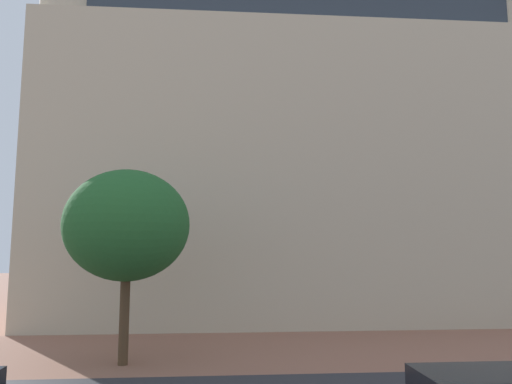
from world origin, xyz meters
TOP-DOWN VIEW (x-y plane):
  - landmark_building at (3.85, 25.27)m, footprint 26.54×14.65m
  - tree_curb_far at (-3.60, 12.83)m, footprint 4.08×4.08m

SIDE VIEW (x-z plane):
  - tree_curb_far at x=-3.60m, z-range 1.30..7.59m
  - landmark_building at x=3.85m, z-range -6.98..25.30m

